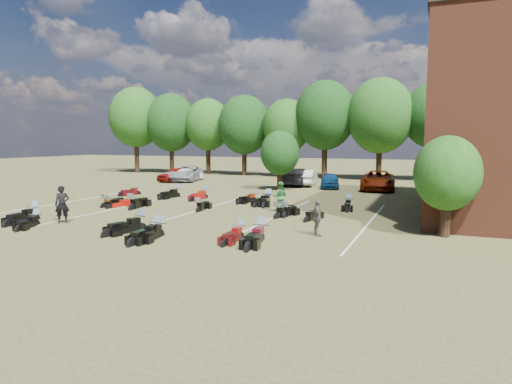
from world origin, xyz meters
The scene contains 37 objects.
ground centered at (0.00, 0.00, 0.00)m, with size 160.00×160.00×0.00m, color brown.
car_0 centered at (-14.14, 19.18, 0.72)m, with size 1.69×4.20×1.43m, color maroon.
car_1 centered at (-13.71, 20.07, 0.65)m, with size 1.37×3.93×1.30m, color silver.
car_2 centered at (-13.56, 20.04, 0.78)m, with size 2.59×5.62×1.56m, color gray.
car_3 centered at (-1.66, 20.02, 0.79)m, with size 2.21×5.45×1.58m, color black.
car_4 centered at (1.44, 18.86, 0.66)m, with size 1.56×3.88×1.32m, color navy.
car_5 centered at (-1.01, 20.12, 0.74)m, with size 1.56×4.49×1.48m, color #B5B6B0.
car_6 centered at (5.53, 18.74, 0.80)m, with size 2.66×5.77×1.60m, color #5B1705.
car_7 centered at (11.54, 19.98, 0.74)m, with size 2.07×5.09×1.48m, color #3D3C41.
person_black centered at (-7.33, -2.64, 0.95)m, with size 0.69×0.45×1.89m, color black.
person_green centered at (1.67, 4.83, 0.88)m, with size 0.86×0.67×1.76m, color #2A7132.
person_grey centered at (5.35, -0.94, 0.81)m, with size 0.94×0.39×1.61m, color #5A534D.
motorcycle_0 centered at (-9.34, -2.58, 0.00)m, with size 0.80×2.52×1.41m, color black, non-canonical shape.
motorcycle_1 centered at (-8.05, -3.66, 0.00)m, with size 0.64×2.00×1.12m, color black, non-canonical shape.
motorcycle_2 centered at (-2.58, -2.73, 0.00)m, with size 0.79×2.47×1.38m, color black, non-canonical shape.
motorcycle_3 centered at (-1.01, -3.78, 0.00)m, with size 0.75×2.36×1.32m, color black, non-canonical shape.
motorcycle_4 centered at (-0.97, -3.56, 0.00)m, with size 0.69×2.17×1.21m, color black, non-canonical shape.
motorcycle_5 centered at (3.40, -2.72, 0.00)m, with size 0.79×2.47×1.37m, color black, non-canonical shape.
motorcycle_6 centered at (2.44, -2.67, 0.00)m, with size 0.66×2.07×1.16m, color #42090A, non-canonical shape.
motorcycle_7 centered at (-8.42, 2.21, 0.00)m, with size 0.66×2.06×1.15m, color #99160B, non-canonical shape.
motorcycle_8 centered at (-8.96, 2.37, 0.00)m, with size 0.69×2.17×1.21m, color black, non-canonical shape.
motorcycle_9 centered at (-6.84, 2.30, 0.00)m, with size 0.80×2.50×1.39m, color black, non-canonical shape.
motorcycle_10 centered at (-2.74, 3.06, 0.00)m, with size 0.68×2.14×1.19m, color black, non-canonical shape.
motorcycle_11 centered at (2.53, 3.09, 0.00)m, with size 0.72×2.26×1.26m, color black, non-canonical shape.
motorcycle_12 centered at (4.00, 2.28, 0.00)m, with size 0.65×2.03×1.13m, color black, non-canonical shape.
motorcycle_13 centered at (2.27, 2.71, 0.00)m, with size 0.73×2.29×1.28m, color black, non-canonical shape.
motorcycle_14 centered at (-11.17, 8.72, 0.00)m, with size 0.65×2.03×1.13m, color #3E080D, non-canonical shape.
motorcycle_15 centered at (-5.24, 8.51, 0.00)m, with size 0.73×2.30×1.28m, color maroon, non-canonical shape.
motorcycle_16 centered at (-7.55, 8.51, 0.00)m, with size 0.75×2.36×1.31m, color black, non-canonical shape.
motorcycle_17 centered at (-1.33, 8.27, 0.00)m, with size 0.68×2.12×1.18m, color black, non-canonical shape.
motorcycle_18 centered at (-0.13, 7.69, 0.00)m, with size 0.77×2.42×1.35m, color black, non-canonical shape.
motorcycle_19 centered at (-0.21, 7.65, 0.00)m, with size 0.73×2.28×1.27m, color black, non-canonical shape.
motorcycle_20 centered at (5.12, 7.76, 0.00)m, with size 0.70×2.20×1.22m, color black, non-canonical shape.
tree_line centered at (-1.00, 29.00, 6.31)m, with size 56.00×6.00×9.79m.
young_tree_near_building centered at (10.50, 1.00, 2.75)m, with size 2.80×2.80×4.16m.
young_tree_midfield centered at (-2.00, 15.50, 3.09)m, with size 3.20×3.20×4.70m.
parking_lines centered at (-3.00, 3.00, 0.01)m, with size 20.10×14.00×0.01m.
Camera 1 is at (10.13, -20.04, 4.18)m, focal length 32.00 mm.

